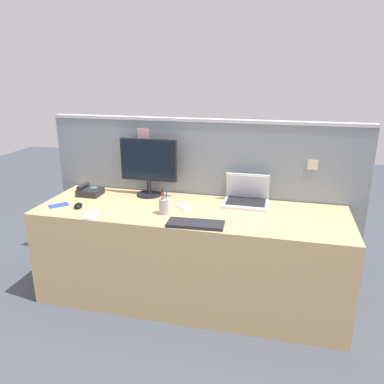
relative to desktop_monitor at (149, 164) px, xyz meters
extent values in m
plane|color=#424751|center=(0.40, -0.26, -0.98)|extent=(10.00, 10.00, 0.00)
cube|color=tan|center=(0.40, -0.26, -0.62)|extent=(2.24, 0.71, 0.72)
cube|color=gray|center=(0.40, 0.14, -0.33)|extent=(2.52, 0.06, 1.30)
cube|color=#B7BAC1|center=(0.40, 0.14, 0.34)|extent=(2.52, 0.07, 0.02)
cube|color=yellow|center=(0.65, 0.11, -0.12)|extent=(0.09, 0.01, 0.07)
cube|color=beige|center=(1.24, 0.11, 0.04)|extent=(0.07, 0.01, 0.07)
cube|color=pink|center=(-0.08, 0.11, 0.21)|extent=(0.10, 0.01, 0.09)
cylinder|color=black|center=(0.00, -0.01, -0.25)|extent=(0.20, 0.20, 0.02)
cylinder|color=black|center=(0.00, -0.01, -0.18)|extent=(0.04, 0.04, 0.12)
cube|color=black|center=(0.00, 0.00, 0.03)|extent=(0.46, 0.03, 0.33)
cube|color=black|center=(0.00, -0.01, 0.03)|extent=(0.43, 0.01, 0.30)
cube|color=silver|center=(0.78, -0.05, -0.25)|extent=(0.33, 0.26, 0.02)
cube|color=black|center=(0.78, -0.04, -0.24)|extent=(0.29, 0.19, 0.00)
cube|color=silver|center=(0.78, 0.05, -0.14)|extent=(0.33, 0.06, 0.20)
cube|color=silver|center=(0.78, 0.04, -0.14)|extent=(0.31, 0.05, 0.18)
cube|color=#232328|center=(-0.46, -0.12, -0.23)|extent=(0.18, 0.16, 0.05)
cube|color=#4C6B5B|center=(-0.44, -0.10, -0.20)|extent=(0.05, 0.06, 0.01)
cylinder|color=#232328|center=(-0.52, -0.12, -0.18)|extent=(0.04, 0.15, 0.04)
cube|color=#232328|center=(0.51, -0.53, -0.25)|extent=(0.38, 0.17, 0.02)
ellipsoid|color=black|center=(-0.41, -0.41, -0.24)|extent=(0.09, 0.12, 0.03)
cylinder|color=#99999E|center=(0.24, -0.38, -0.20)|extent=(0.07, 0.07, 0.11)
cylinder|color=black|center=(0.23, -0.38, -0.14)|extent=(0.01, 0.02, 0.14)
cylinder|color=#238438|center=(0.24, -0.37, -0.15)|extent=(0.02, 0.02, 0.12)
cylinder|color=blue|center=(0.26, -0.36, -0.14)|extent=(0.02, 0.01, 0.15)
cylinder|color=red|center=(0.24, -0.39, -0.14)|extent=(0.02, 0.02, 0.14)
cube|color=silver|center=(-0.23, -0.53, -0.25)|extent=(0.10, 0.16, 0.01)
cube|color=blue|center=(-0.57, -0.41, -0.25)|extent=(0.14, 0.15, 0.01)
cube|color=#B7BAC1|center=(0.35, -0.22, -0.25)|extent=(0.15, 0.15, 0.01)
camera|label=1|loc=(1.03, -2.75, 0.71)|focal=35.58mm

